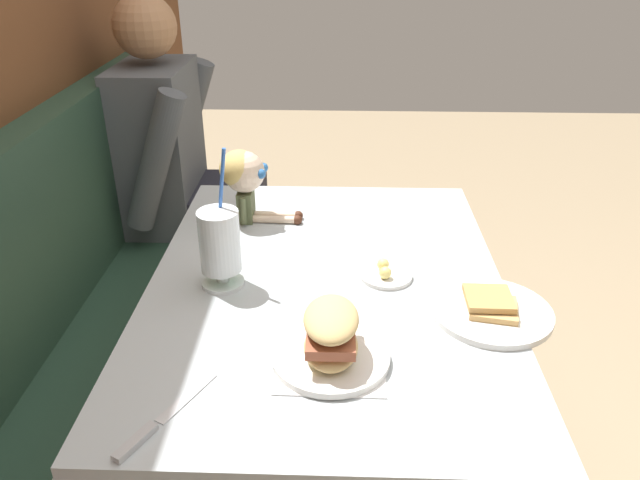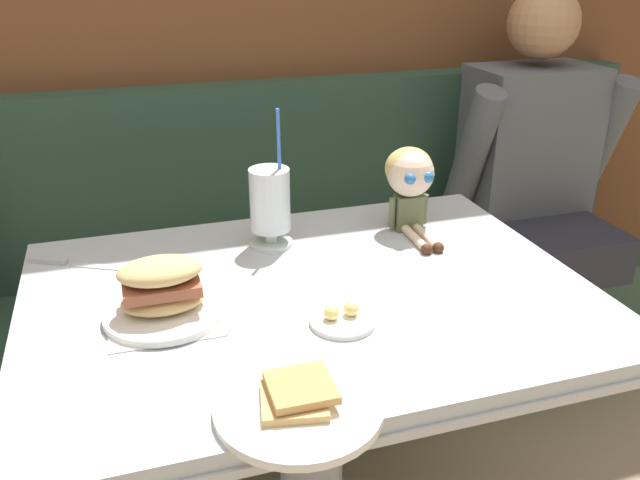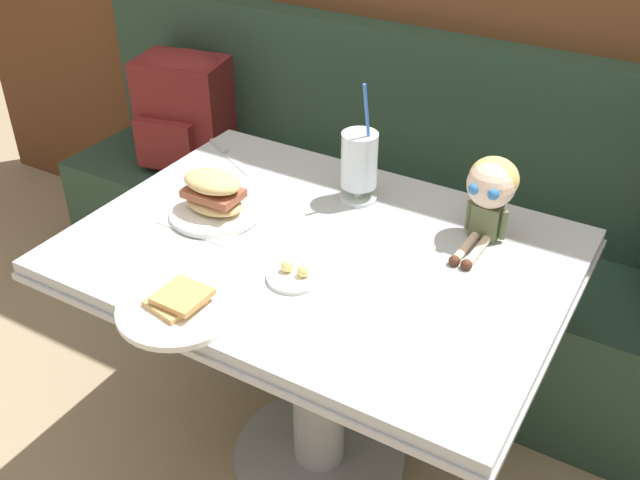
{
  "view_description": "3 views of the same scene",
  "coord_description": "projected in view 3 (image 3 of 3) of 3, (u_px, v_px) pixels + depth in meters",
  "views": [
    {
      "loc": [
        -1.19,
        0.15,
        1.47
      ],
      "look_at": [
        0.04,
        0.2,
        0.82
      ],
      "focal_mm": 34.51,
      "sensor_mm": 36.0,
      "label": 1
    },
    {
      "loc": [
        -0.32,
        -0.91,
        1.36
      ],
      "look_at": [
        0.02,
        0.16,
        0.85
      ],
      "focal_mm": 36.85,
      "sensor_mm": 36.0,
      "label": 2
    },
    {
      "loc": [
        0.7,
        -1.01,
        1.66
      ],
      "look_at": [
        0.01,
        0.16,
        0.77
      ],
      "focal_mm": 40.94,
      "sensor_mm": 36.0,
      "label": 3
    }
  ],
  "objects": [
    {
      "name": "seated_doll",
      "position": [
        491.0,
        188.0,
        1.62
      ],
      "size": [
        0.11,
        0.22,
        0.2
      ],
      "color": "#5B6642",
      "rests_on": "diner_table"
    },
    {
      "name": "booth_bench",
      "position": [
        419.0,
        258.0,
        2.34
      ],
      "size": [
        2.6,
        0.48,
        1.0
      ],
      "color": "#233D2D",
      "rests_on": "ground"
    },
    {
      "name": "butter_knife",
      "position": [
        224.0,
        151.0,
        2.05
      ],
      "size": [
        0.22,
        0.13,
        0.01
      ],
      "color": "silver",
      "rests_on": "diner_table"
    },
    {
      "name": "toast_plate",
      "position": [
        179.0,
        306.0,
        1.46
      ],
      "size": [
        0.25,
        0.25,
        0.04
      ],
      "color": "white",
      "rests_on": "diner_table"
    },
    {
      "name": "sandwich_plate",
      "position": [
        214.0,
        199.0,
        1.74
      ],
      "size": [
        0.22,
        0.22,
        0.12
      ],
      "color": "white",
      "rests_on": "diner_table"
    },
    {
      "name": "milkshake_glass",
      "position": [
        359.0,
        163.0,
        1.78
      ],
      "size": [
        0.1,
        0.1,
        0.32
      ],
      "color": "silver",
      "rests_on": "diner_table"
    },
    {
      "name": "diner_table",
      "position": [
        319.0,
        313.0,
        1.77
      ],
      "size": [
        1.11,
        0.81,
        0.74
      ],
      "color": "#B2BCC1",
      "rests_on": "ground"
    },
    {
      "name": "backpack",
      "position": [
        184.0,
        108.0,
        2.52
      ],
      "size": [
        0.34,
        0.3,
        0.41
      ],
      "color": "maroon",
      "rests_on": "booth_bench"
    },
    {
      "name": "butter_saucer",
      "position": [
        295.0,
        275.0,
        1.55
      ],
      "size": [
        0.12,
        0.12,
        0.04
      ],
      "color": "white",
      "rests_on": "diner_table"
    }
  ]
}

